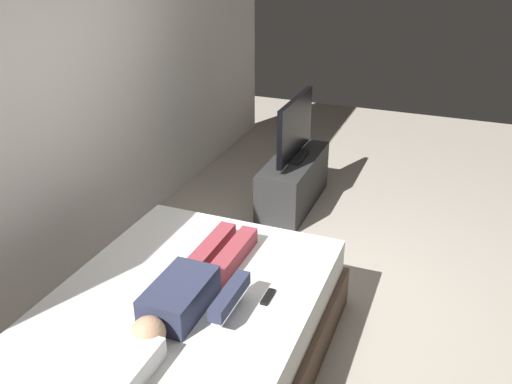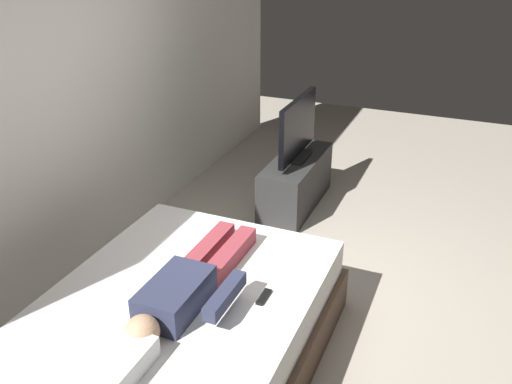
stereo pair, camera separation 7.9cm
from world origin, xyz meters
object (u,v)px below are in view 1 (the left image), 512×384
person (193,286)px  remote (268,297)px  pillow (109,371)px  tv (295,130)px  bed (184,335)px  tv_stand (293,182)px

person → remote: size_ratio=8.40×
pillow → tv: 3.06m
remote → tv: (2.18, 0.55, 0.24)m
bed → tv: tv is taller
pillow → remote: bearing=-28.2°
bed → person: size_ratio=1.62×
person → tv_stand: size_ratio=1.15×
remote → tv_stand: bearing=14.1°
person → tv: size_ratio=1.43×
bed → tv: bearing=1.9°
person → pillow: bearing=174.8°
remote → tv_stand: (2.18, 0.55, -0.30)m
pillow → bed: bearing=0.0°
bed → pillow: size_ratio=4.24×
remote → pillow: bearing=151.8°
person → tv: bearing=3.5°
pillow → person: (0.73, -0.07, 0.02)m
tv_stand → tv: tv is taller
tv → pillow: bearing=-178.6°
person → remote: person is taller
tv_stand → person: bearing=-176.5°
tv_stand → remote: bearing=-165.9°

